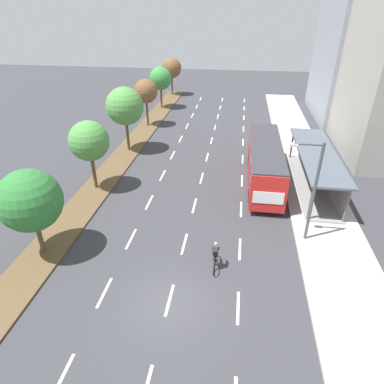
{
  "coord_description": "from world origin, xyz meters",
  "views": [
    {
      "loc": [
        2.89,
        -11.63,
        13.21
      ],
      "look_at": [
        -0.17,
        9.42,
        1.2
      ],
      "focal_mm": 31.08,
      "sensor_mm": 36.0,
      "label": 1
    }
  ],
  "objects_px": {
    "median_tree_farthest": "(172,68)",
    "streetlight": "(312,187)",
    "bus_shelter": "(319,166)",
    "bus": "(265,160)",
    "median_tree_third": "(125,106)",
    "median_tree_fifth": "(160,79)",
    "cyclist": "(215,256)",
    "median_tree_second": "(89,141)",
    "median_tree_nearest": "(30,201)",
    "median_tree_fourth": "(146,91)"
  },
  "relations": [
    {
      "from": "median_tree_farthest",
      "to": "streetlight",
      "type": "distance_m",
      "value": 40.74
    },
    {
      "from": "bus_shelter",
      "to": "median_tree_farthest",
      "type": "relative_size",
      "value": 2.04
    },
    {
      "from": "bus_shelter",
      "to": "bus",
      "type": "height_order",
      "value": "bus"
    },
    {
      "from": "median_tree_third",
      "to": "median_tree_fifth",
      "type": "bearing_deg",
      "value": 90.96
    },
    {
      "from": "bus",
      "to": "streetlight",
      "type": "relative_size",
      "value": 1.74
    },
    {
      "from": "bus_shelter",
      "to": "cyclist",
      "type": "xyz_separation_m",
      "value": [
        -7.44,
        -10.98,
        -1.08
      ]
    },
    {
      "from": "median_tree_third",
      "to": "median_tree_farthest",
      "type": "distance_m",
      "value": 24.64
    },
    {
      "from": "median_tree_second",
      "to": "median_tree_farthest",
      "type": "xyz_separation_m",
      "value": [
        -0.14,
        32.85,
        0.17
      ]
    },
    {
      "from": "bus_shelter",
      "to": "median_tree_nearest",
      "type": "xyz_separation_m",
      "value": [
        -17.9,
        -11.16,
        1.81
      ]
    },
    {
      "from": "bus",
      "to": "median_tree_second",
      "type": "xyz_separation_m",
      "value": [
        -13.62,
        -3.18,
        2.05
      ]
    },
    {
      "from": "median_tree_farthest",
      "to": "median_tree_third",
      "type": "bearing_deg",
      "value": -89.24
    },
    {
      "from": "cyclist",
      "to": "median_tree_third",
      "type": "relative_size",
      "value": 0.29
    },
    {
      "from": "median_tree_nearest",
      "to": "streetlight",
      "type": "distance_m",
      "value": 16.19
    },
    {
      "from": "median_tree_third",
      "to": "median_tree_fourth",
      "type": "relative_size",
      "value": 1.15
    },
    {
      "from": "median_tree_fifth",
      "to": "median_tree_fourth",
      "type": "bearing_deg",
      "value": -89.17
    },
    {
      "from": "median_tree_fourth",
      "to": "cyclist",
      "type": "bearing_deg",
      "value": -66.89
    },
    {
      "from": "median_tree_second",
      "to": "median_tree_fourth",
      "type": "bearing_deg",
      "value": 89.91
    },
    {
      "from": "median_tree_fourth",
      "to": "streetlight",
      "type": "xyz_separation_m",
      "value": [
        15.76,
        -21.07,
        -0.33
      ]
    },
    {
      "from": "median_tree_nearest",
      "to": "median_tree_third",
      "type": "bearing_deg",
      "value": 89.37
    },
    {
      "from": "median_tree_nearest",
      "to": "median_tree_second",
      "type": "height_order",
      "value": "median_tree_second"
    },
    {
      "from": "median_tree_nearest",
      "to": "bus",
      "type": "bearing_deg",
      "value": 39.9
    },
    {
      "from": "cyclist",
      "to": "median_tree_fifth",
      "type": "relative_size",
      "value": 0.32
    },
    {
      "from": "median_tree_third",
      "to": "median_tree_farthest",
      "type": "height_order",
      "value": "median_tree_third"
    },
    {
      "from": "median_tree_third",
      "to": "median_tree_farthest",
      "type": "xyz_separation_m",
      "value": [
        -0.33,
        24.64,
        -0.33
      ]
    },
    {
      "from": "median_tree_nearest",
      "to": "median_tree_farthest",
      "type": "relative_size",
      "value": 0.93
    },
    {
      "from": "cyclist",
      "to": "median_tree_farthest",
      "type": "xyz_separation_m",
      "value": [
        -10.61,
        40.88,
        3.5
      ]
    },
    {
      "from": "bus",
      "to": "median_tree_fourth",
      "type": "xyz_separation_m",
      "value": [
        -13.59,
        13.25,
        2.16
      ]
    },
    {
      "from": "median_tree_fourth",
      "to": "median_tree_fifth",
      "type": "bearing_deg",
      "value": 90.83
    },
    {
      "from": "median_tree_fifth",
      "to": "median_tree_third",
      "type": "bearing_deg",
      "value": -89.04
    },
    {
      "from": "median_tree_fourth",
      "to": "streetlight",
      "type": "distance_m",
      "value": 26.32
    },
    {
      "from": "bus",
      "to": "median_tree_fifth",
      "type": "relative_size",
      "value": 2.0
    },
    {
      "from": "median_tree_second",
      "to": "bus_shelter",
      "type": "bearing_deg",
      "value": 9.36
    },
    {
      "from": "median_tree_nearest",
      "to": "median_tree_fifth",
      "type": "bearing_deg",
      "value": 90.16
    },
    {
      "from": "bus_shelter",
      "to": "median_tree_nearest",
      "type": "height_order",
      "value": "median_tree_nearest"
    },
    {
      "from": "median_tree_nearest",
      "to": "median_tree_third",
      "type": "relative_size",
      "value": 0.85
    },
    {
      "from": "median_tree_nearest",
      "to": "median_tree_fourth",
      "type": "xyz_separation_m",
      "value": [
        0.02,
        24.64,
        0.55
      ]
    },
    {
      "from": "median_tree_third",
      "to": "median_tree_fifth",
      "type": "height_order",
      "value": "median_tree_third"
    },
    {
      "from": "bus",
      "to": "median_tree_second",
      "type": "distance_m",
      "value": 14.14
    },
    {
      "from": "bus_shelter",
      "to": "median_tree_second",
      "type": "xyz_separation_m",
      "value": [
        -17.9,
        -2.95,
        2.25
      ]
    },
    {
      "from": "bus_shelter",
      "to": "bus",
      "type": "distance_m",
      "value": 4.29
    },
    {
      "from": "cyclist",
      "to": "median_tree_fifth",
      "type": "xyz_separation_m",
      "value": [
        -10.56,
        32.67,
        3.39
      ]
    },
    {
      "from": "bus_shelter",
      "to": "median_tree_second",
      "type": "height_order",
      "value": "median_tree_second"
    },
    {
      "from": "median_tree_fifth",
      "to": "cyclist",
      "type": "bearing_deg",
      "value": -72.09
    },
    {
      "from": "median_tree_third",
      "to": "median_tree_second",
      "type": "bearing_deg",
      "value": -91.27
    },
    {
      "from": "median_tree_fifth",
      "to": "median_tree_second",
      "type": "bearing_deg",
      "value": -89.78
    },
    {
      "from": "bus_shelter",
      "to": "streetlight",
      "type": "xyz_separation_m",
      "value": [
        -2.11,
        -7.6,
        2.02
      ]
    },
    {
      "from": "median_tree_nearest",
      "to": "streetlight",
      "type": "relative_size",
      "value": 0.83
    },
    {
      "from": "bus",
      "to": "bus_shelter",
      "type": "bearing_deg",
      "value": -3.04
    },
    {
      "from": "bus_shelter",
      "to": "bus",
      "type": "relative_size",
      "value": 1.04
    },
    {
      "from": "cyclist",
      "to": "median_tree_farthest",
      "type": "distance_m",
      "value": 42.38
    }
  ]
}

